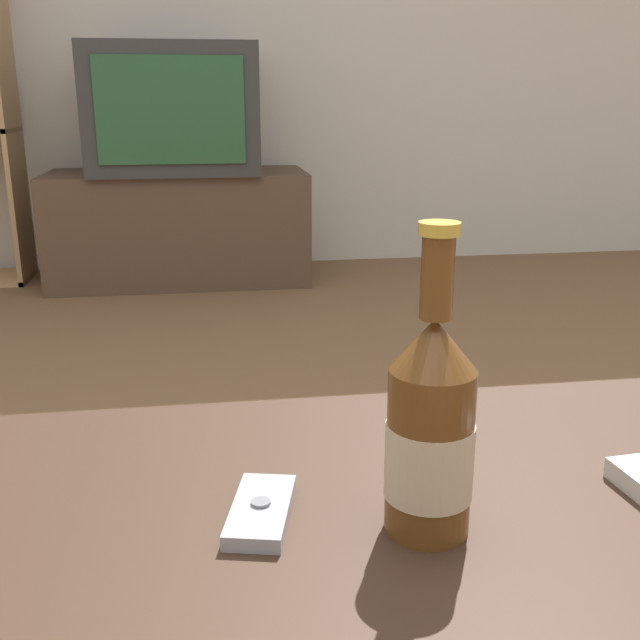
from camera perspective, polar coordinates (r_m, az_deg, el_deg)
coffee_table at (r=0.69m, az=5.67°, el=-20.61°), size 1.04×0.62×0.41m
tv_stand at (r=3.28m, az=-10.66°, el=7.00°), size 1.08×0.50×0.46m
television at (r=3.23m, az=-11.13°, el=15.47°), size 0.67×0.56×0.51m
beer_bottle at (r=0.63m, az=8.40°, el=-8.30°), size 0.07×0.07×0.26m
cell_phone at (r=0.68m, az=-4.52°, el=-14.30°), size 0.07×0.12×0.02m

